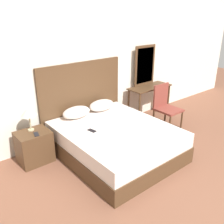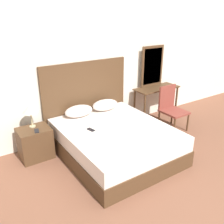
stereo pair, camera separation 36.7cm
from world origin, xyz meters
TOP-DOWN VIEW (x-y plane):
  - ground_plane at (0.00, 0.00)m, footprint 16.00×16.00m
  - wall_back at (0.00, 2.46)m, footprint 10.00×0.06m
  - bed at (-0.10, 1.37)m, footprint 1.69×1.99m
  - headboard at (-0.10, 2.39)m, footprint 1.78×0.05m
  - pillow_left at (-0.38, 2.15)m, footprint 0.54×0.33m
  - pillow_right at (0.19, 2.15)m, footprint 0.54×0.33m
  - phone_on_bed at (-0.48, 1.52)m, footprint 0.10×0.16m
  - nightstand at (-1.27, 2.07)m, footprint 0.52×0.43m
  - table_lamp at (-1.25, 2.15)m, footprint 0.25×0.25m
  - phone_on_nightstand at (-1.24, 1.96)m, footprint 0.10×0.16m
  - vanity_desk at (1.54, 2.13)m, footprint 1.04×0.43m
  - vanity_mirror at (1.54, 2.31)m, footprint 0.59×0.03m
  - chair at (1.49, 1.63)m, footprint 0.46×0.50m

SIDE VIEW (x-z plane):
  - ground_plane at x=0.00m, z-range 0.00..0.00m
  - bed at x=-0.10m, z-range 0.00..0.53m
  - nightstand at x=-1.27m, z-range 0.00..0.54m
  - chair at x=1.49m, z-range 0.04..0.95m
  - phone_on_bed at x=-0.48m, z-range 0.53..0.54m
  - phone_on_nightstand at x=-1.24m, z-range 0.54..0.55m
  - vanity_desk at x=1.54m, z-range 0.24..1.00m
  - pillow_left at x=-0.38m, z-range 0.53..0.73m
  - pillow_right at x=0.19m, z-range 0.53..0.73m
  - headboard at x=-0.10m, z-range 0.00..1.48m
  - table_lamp at x=-1.25m, z-range 0.66..1.06m
  - vanity_mirror at x=1.54m, z-range 0.76..1.65m
  - wall_back at x=0.00m, z-range 0.00..2.70m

